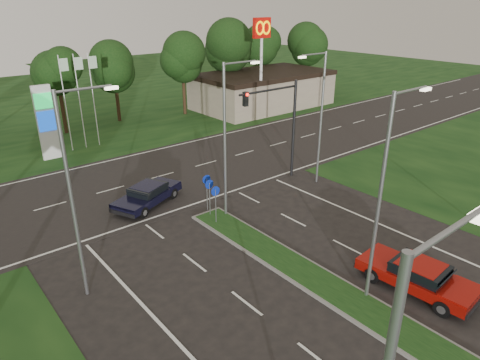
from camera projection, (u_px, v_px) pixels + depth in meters
verge_far at (29, 105)px, 53.05m from camera, size 160.00×50.00×0.02m
cross_road at (150, 179)px, 31.01m from camera, size 160.00×12.00×0.02m
median_kerb at (397, 329)px, 16.76m from camera, size 2.00×26.00×0.12m
commercial_building at (263, 90)px, 51.67m from camera, size 16.00×9.00×4.00m
streetlight_median_near at (384, 190)px, 16.83m from camera, size 2.53×0.22×9.00m
streetlight_median_far at (228, 134)px, 23.94m from camera, size 2.53×0.22×9.00m
streetlight_left_far at (75, 188)px, 17.06m from camera, size 2.53×0.22×9.00m
streetlight_right_far at (320, 112)px, 28.51m from camera, size 2.53×0.22×9.00m
traffic_signal at (281, 117)px, 29.15m from camera, size 5.10×0.42×7.00m
median_signs at (210, 191)px, 24.94m from camera, size 1.16×1.76×2.38m
gas_pylon at (49, 120)px, 33.98m from camera, size 5.80×1.26×8.00m
mcdonalds_sign at (262, 42)px, 44.14m from camera, size 2.20×0.47×10.40m
treeline_far at (62, 60)px, 39.75m from camera, size 6.00×6.00×9.90m
red_sedan at (417, 275)px, 18.94m from camera, size 2.39×5.11×1.37m
navy_sedan at (148, 194)px, 26.91m from camera, size 5.14×3.69×1.31m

